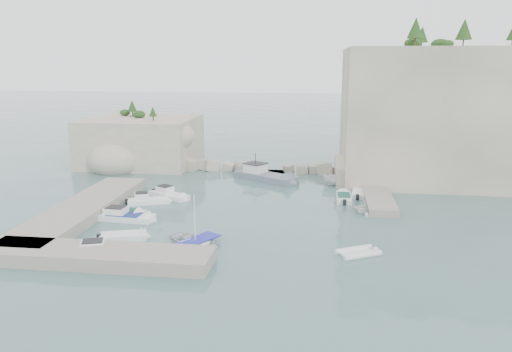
# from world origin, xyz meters

# --- Properties ---
(ground) EXTENTS (400.00, 400.00, 0.00)m
(ground) POSITION_xyz_m (0.00, 0.00, 0.00)
(ground) COLOR #496E6E
(ground) RESTS_ON ground
(cliff_east) EXTENTS (26.00, 22.00, 17.00)m
(cliff_east) POSITION_xyz_m (23.00, 23.00, 8.50)
(cliff_east) COLOR beige
(cliff_east) RESTS_ON ground
(cliff_terrace) EXTENTS (8.00, 10.00, 2.50)m
(cliff_terrace) POSITION_xyz_m (13.00, 18.00, 1.25)
(cliff_terrace) COLOR beige
(cliff_terrace) RESTS_ON ground
(outcrop_west) EXTENTS (16.00, 14.00, 7.00)m
(outcrop_west) POSITION_xyz_m (-20.00, 25.00, 3.50)
(outcrop_west) COLOR beige
(outcrop_west) RESTS_ON ground
(quay_west) EXTENTS (5.00, 24.00, 1.10)m
(quay_west) POSITION_xyz_m (-17.00, -1.00, 0.55)
(quay_west) COLOR #9E9689
(quay_west) RESTS_ON ground
(quay_south) EXTENTS (18.00, 4.00, 1.10)m
(quay_south) POSITION_xyz_m (-10.00, -12.50, 0.55)
(quay_south) COLOR #9E9689
(quay_south) RESTS_ON ground
(ledge_east) EXTENTS (3.00, 16.00, 0.80)m
(ledge_east) POSITION_xyz_m (13.50, 10.00, 0.40)
(ledge_east) COLOR #9E9689
(ledge_east) RESTS_ON ground
(breakwater) EXTENTS (28.00, 3.00, 1.40)m
(breakwater) POSITION_xyz_m (-1.00, 22.00, 0.70)
(breakwater) COLOR beige
(breakwater) RESTS_ON ground
(motorboat_a) EXTENTS (5.67, 4.22, 1.40)m
(motorboat_a) POSITION_xyz_m (-10.10, 6.56, 0.00)
(motorboat_a) COLOR white
(motorboat_a) RESTS_ON ground
(motorboat_b) EXTENTS (5.12, 3.25, 1.40)m
(motorboat_b) POSITION_xyz_m (-11.73, 3.95, 0.00)
(motorboat_b) COLOR white
(motorboat_b) RESTS_ON ground
(motorboat_c) EXTENTS (5.38, 3.16, 0.70)m
(motorboat_c) POSITION_xyz_m (-12.83, -0.52, 0.00)
(motorboat_c) COLOR white
(motorboat_c) RESTS_ON ground
(motorboat_d) EXTENTS (6.66, 2.47, 1.40)m
(motorboat_d) POSITION_xyz_m (-12.07, -2.00, 0.00)
(motorboat_d) COLOR white
(motorboat_d) RESTS_ON ground
(motorboat_e) EXTENTS (4.70, 3.09, 0.70)m
(motorboat_e) POSITION_xyz_m (-10.06, -7.29, 0.00)
(motorboat_e) COLOR white
(motorboat_e) RESTS_ON ground
(motorboat_f) EXTENTS (6.04, 3.59, 1.40)m
(motorboat_f) POSITION_xyz_m (-10.24, -10.98, 0.00)
(motorboat_f) COLOR white
(motorboat_f) RESTS_ON ground
(rowboat) EXTENTS (6.33, 5.85, 1.07)m
(rowboat) POSITION_xyz_m (-3.35, -8.09, 0.00)
(rowboat) COLOR white
(rowboat) RESTS_ON ground
(inflatable_dinghy) EXTENTS (4.13, 3.36, 0.44)m
(inflatable_dinghy) POSITION_xyz_m (10.23, -8.19, 0.00)
(inflatable_dinghy) COLOR silver
(inflatable_dinghy) RESTS_ON ground
(tender_east_a) EXTENTS (2.93, 2.53, 1.53)m
(tender_east_a) POSITION_xyz_m (11.68, 3.38, 0.00)
(tender_east_a) COLOR white
(tender_east_a) RESTS_ON ground
(tender_east_b) EXTENTS (1.65, 4.79, 0.70)m
(tender_east_b) POSITION_xyz_m (9.74, 8.28, 0.00)
(tender_east_b) COLOR silver
(tender_east_b) RESTS_ON ground
(tender_east_c) EXTENTS (2.02, 4.65, 0.70)m
(tender_east_c) POSITION_xyz_m (11.55, 10.54, 0.00)
(tender_east_c) COLOR white
(tender_east_c) RESTS_ON ground
(tender_east_d) EXTENTS (4.59, 1.78, 1.76)m
(tender_east_d) POSITION_xyz_m (9.60, 15.01, 0.00)
(tender_east_d) COLOR white
(tender_east_d) RESTS_ON ground
(work_boat) EXTENTS (9.71, 7.57, 2.20)m
(work_boat) POSITION_xyz_m (-0.10, 16.67, 0.00)
(work_boat) COLOR slate
(work_boat) RESTS_ON ground
(rowboat_mast) EXTENTS (0.10, 0.10, 4.20)m
(rowboat_mast) POSITION_xyz_m (-3.35, -8.09, 2.63)
(rowboat_mast) COLOR white
(rowboat_mast) RESTS_ON rowboat
(vegetation) EXTENTS (53.48, 13.88, 13.40)m
(vegetation) POSITION_xyz_m (17.83, 24.40, 17.93)
(vegetation) COLOR #1E4219
(vegetation) RESTS_ON ground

